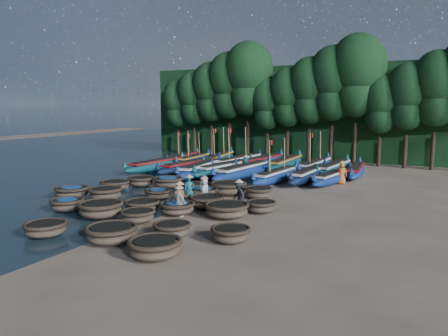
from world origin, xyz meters
The scene contains 62 objects.
ground centered at (0.00, 0.00, 0.00)m, with size 120.00×120.00×0.00m, color gray.
foliage_wall centered at (0.00, 23.50, 5.00)m, with size 40.00×3.00×10.00m, color black.
coracle_2 centered at (-2.45, -10.37, 0.37)m, with size 2.06×2.06×0.65m.
coracle_3 centered at (0.83, -9.65, 0.44)m, with size 2.34×2.34×0.77m.
coracle_4 centered at (3.61, -10.26, 0.44)m, with size 2.15×2.15×0.76m.
coracle_5 centered at (-5.28, -6.57, 0.40)m, with size 1.90×1.90×0.69m.
coracle_6 centered at (-2.58, -6.77, 0.48)m, with size 2.82×2.82×0.85m.
coracle_7 centered at (-0.28, -6.58, 0.37)m, with size 1.93×1.93×0.65m.
coracle_8 centered at (2.69, -7.79, 0.39)m, with size 1.74×1.74×0.68m.
coracle_9 centered at (5.30, -7.13, 0.39)m, with size 1.93×1.93×0.68m.
coracle_10 centered at (-7.67, -4.05, 0.43)m, with size 2.22×2.22×0.74m.
coracle_11 centered at (-5.20, -3.68, 0.48)m, with size 2.10×2.10×0.84m.
coracle_12 centered at (-1.39, -4.86, 0.39)m, with size 1.99×1.99×0.69m.
coracle_13 centered at (0.57, -4.31, 0.39)m, with size 2.30×2.30×0.67m.
coracle_14 centered at (3.20, -3.57, 0.44)m, with size 2.40×2.40×0.77m.
coracle_15 centered at (-7.03, -0.84, 0.38)m, with size 2.49×2.49×0.67m.
coracle_16 centered at (-2.68, -1.72, 0.37)m, with size 1.98×1.98×0.63m.
coracle_17 centered at (-0.09, -0.72, 0.45)m, with size 2.53×2.53×0.78m.
coracle_18 centered at (1.26, -2.37, 0.42)m, with size 2.31×2.31×0.74m.
coracle_19 centered at (4.37, -1.80, 0.38)m, with size 1.90×1.90×0.66m.
coracle_20 centered at (-6.34, 1.10, 0.41)m, with size 2.17×2.17×0.72m.
coracle_21 centered at (-4.28, 1.58, 0.45)m, with size 2.53×2.53×0.78m.
coracle_22 centered at (-1.56, 1.42, 0.37)m, with size 1.63×1.63×0.65m.
coracle_23 centered at (0.54, 1.60, 0.48)m, with size 2.76×2.76×0.84m.
coracle_24 centered at (2.75, 1.46, 0.41)m, with size 1.84×1.84×0.72m.
long_boat_1 centered at (-9.85, 7.52, 0.55)m, with size 1.85×8.14×1.43m.
long_boat_2 centered at (-6.83, 8.12, 0.55)m, with size 2.18×8.13×1.44m.
long_boat_3 centered at (-4.92, 7.02, 0.60)m, with size 2.72×8.91×1.58m.
long_boat_4 centered at (-3.37, 8.38, 0.57)m, with size 2.49×8.43×1.49m.
long_boat_5 centered at (-1.26, 7.71, 0.61)m, with size 2.35×9.12×1.61m.
long_boat_6 centered at (1.67, 7.31, 0.53)m, with size 1.88×7.86×3.35m.
long_boat_7 centered at (3.72, 8.86, 0.55)m, with size 1.66×8.24×1.45m.
long_boat_8 centered at (5.57, 8.88, 0.49)m, with size 2.18×7.28×1.29m.
long_boat_9 centered at (-10.80, 13.32, 0.50)m, with size 2.39×7.37×3.16m.
long_boat_10 centered at (-9.18, 12.67, 0.49)m, with size 1.93×7.25×3.09m.
long_boat_11 centered at (-6.99, 13.79, 0.57)m, with size 2.84×8.34×3.59m.
long_boat_12 centered at (-4.24, 12.44, 0.60)m, with size 2.30×8.83×3.76m.
long_boat_13 centered at (-2.37, 13.37, 0.59)m, with size 2.44×8.76×1.55m.
long_boat_14 centered at (-0.05, 13.73, 0.59)m, with size 1.79×8.82×1.55m.
long_boat_15 centered at (2.68, 13.61, 0.55)m, with size 1.71×8.23×3.50m.
long_boat_16 centered at (4.51, 12.98, 0.55)m, with size 1.97×8.15×1.44m.
long_boat_17 centered at (6.37, 12.93, 0.50)m, with size 2.12×7.45×1.32m.
fisherman_0 centered at (0.53, -1.42, 0.87)m, with size 0.93×0.77×1.82m.
fisherman_1 centered at (-0.20, -1.93, 0.95)m, with size 0.73×0.72×1.90m.
fisherman_2 centered at (0.39, -3.78, 0.87)m, with size 0.97×0.88×1.84m.
fisherman_3 centered at (3.16, -2.08, 0.90)m, with size 1.28×1.18×1.93m.
fisherman_4 centered at (0.90, -4.59, 0.87)m, with size 1.01×0.64×1.81m.
fisherman_5 centered at (-1.44, 8.36, 0.90)m, with size 1.68×1.08×1.94m.
fisherman_6 centered at (6.18, 8.91, 0.90)m, with size 0.97×0.82×1.88m.
tree_0 centered at (-16.00, 20.00, 5.97)m, with size 3.68×3.68×8.68m.
tree_1 centered at (-13.70, 20.00, 6.65)m, with size 4.09×4.09×9.65m.
tree_2 centered at (-11.40, 20.00, 7.32)m, with size 4.51×4.51×10.63m.
tree_3 centered at (-9.10, 20.00, 8.00)m, with size 4.92×4.92×11.60m.
tree_4 centered at (-6.80, 20.00, 8.67)m, with size 5.34×5.34×12.58m.
tree_5 centered at (-4.50, 20.00, 5.97)m, with size 3.68×3.68×8.68m.
tree_6 centered at (-2.20, 20.00, 6.65)m, with size 4.09×4.09×9.65m.
tree_7 centered at (0.10, 20.00, 7.32)m, with size 4.51×4.51×10.63m.
tree_8 centered at (2.40, 20.00, 8.00)m, with size 4.92×4.92×11.60m.
tree_9 centered at (4.70, 20.00, 8.67)m, with size 5.34×5.34×12.58m.
tree_10 centered at (7.00, 20.00, 5.97)m, with size 3.68×3.68×8.68m.
tree_11 centered at (9.30, 20.00, 6.65)m, with size 4.09×4.09×9.65m.
tree_12 centered at (11.60, 20.00, 7.32)m, with size 4.51×4.51×10.63m.
Camera 1 is at (13.71, -23.24, 5.93)m, focal length 35.00 mm.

